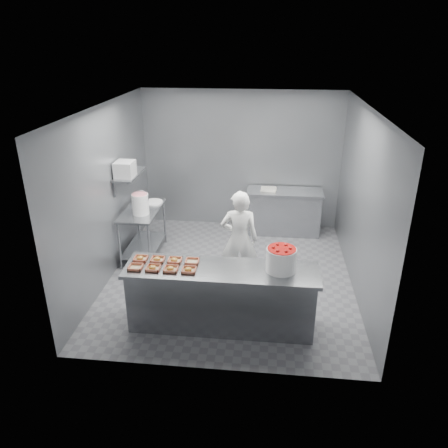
{
  "coord_description": "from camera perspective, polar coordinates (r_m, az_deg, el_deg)",
  "views": [
    {
      "loc": [
        0.59,
        -6.39,
        3.77
      ],
      "look_at": [
        -0.09,
        -0.2,
        1.04
      ],
      "focal_mm": 35.0,
      "sensor_mm": 36.0,
      "label": 1
    }
  ],
  "objects": [
    {
      "name": "floor",
      "position": [
        7.44,
        0.85,
        -6.79
      ],
      "size": [
        4.5,
        4.5,
        0.0
      ],
      "primitive_type": "plane",
      "color": "#4C4C51",
      "rests_on": "ground"
    },
    {
      "name": "ceiling",
      "position": [
        6.49,
        1.01,
        15.04
      ],
      "size": [
        4.5,
        4.5,
        0.0
      ],
      "primitive_type": "plane",
      "rotation": [
        3.14,
        0.0,
        0.0
      ],
      "color": "white",
      "rests_on": "wall_back"
    },
    {
      "name": "wall_back",
      "position": [
        8.98,
        2.28,
        8.31
      ],
      "size": [
        4.0,
        0.04,
        2.8
      ],
      "primitive_type": "cube",
      "color": "slate",
      "rests_on": "ground"
    },
    {
      "name": "wall_left",
      "position": [
        7.29,
        -14.96,
        3.85
      ],
      "size": [
        0.04,
        4.5,
        2.8
      ],
      "primitive_type": "cube",
      "color": "slate",
      "rests_on": "ground"
    },
    {
      "name": "wall_right",
      "position": [
        6.96,
        17.56,
        2.6
      ],
      "size": [
        0.04,
        4.5,
        2.8
      ],
      "primitive_type": "cube",
      "color": "slate",
      "rests_on": "ground"
    },
    {
      "name": "service_counter",
      "position": [
        6.06,
        -0.35,
        -9.52
      ],
      "size": [
        2.6,
        0.7,
        0.9
      ],
      "color": "slate",
      "rests_on": "ground"
    },
    {
      "name": "prep_table",
      "position": [
        8.0,
        -10.56,
        -0.19
      ],
      "size": [
        0.6,
        1.2,
        0.9
      ],
      "color": "slate",
      "rests_on": "ground"
    },
    {
      "name": "back_counter",
      "position": [
        8.94,
        7.79,
        1.62
      ],
      "size": [
        1.5,
        0.6,
        0.9
      ],
      "color": "slate",
      "rests_on": "ground"
    },
    {
      "name": "wall_shelf",
      "position": [
        7.72,
        -12.3,
        6.38
      ],
      "size": [
        0.35,
        0.9,
        0.03
      ],
      "primitive_type": "cube",
      "color": "slate",
      "rests_on": "wall_left"
    },
    {
      "name": "tray_0",
      "position": [
        5.94,
        -11.48,
        -5.55
      ],
      "size": [
        0.19,
        0.18,
        0.04
      ],
      "color": "tan",
      "rests_on": "service_counter"
    },
    {
      "name": "tray_1",
      "position": [
        5.88,
        -9.27,
        -5.68
      ],
      "size": [
        0.19,
        0.18,
        0.06
      ],
      "color": "tan",
      "rests_on": "service_counter"
    },
    {
      "name": "tray_2",
      "position": [
        5.82,
        -6.98,
        -5.84
      ],
      "size": [
        0.19,
        0.18,
        0.06
      ],
      "color": "tan",
      "rests_on": "service_counter"
    },
    {
      "name": "tray_3",
      "position": [
        5.77,
        -4.64,
        -5.99
      ],
      "size": [
        0.19,
        0.18,
        0.06
      ],
      "color": "tan",
      "rests_on": "service_counter"
    },
    {
      "name": "tray_4",
      "position": [
        6.14,
        -10.86,
        -4.44
      ],
      "size": [
        0.19,
        0.18,
        0.06
      ],
      "color": "tan",
      "rests_on": "service_counter"
    },
    {
      "name": "tray_5",
      "position": [
        6.08,
        -8.69,
        -4.58
      ],
      "size": [
        0.19,
        0.18,
        0.06
      ],
      "color": "tan",
      "rests_on": "service_counter"
    },
    {
      "name": "tray_6",
      "position": [
        6.02,
        -6.47,
        -4.72
      ],
      "size": [
        0.19,
        0.18,
        0.06
      ],
      "color": "tan",
      "rests_on": "service_counter"
    },
    {
      "name": "tray_7",
      "position": [
        5.98,
        -4.19,
        -4.88
      ],
      "size": [
        0.19,
        0.18,
        0.04
      ],
      "color": "tan",
      "rests_on": "service_counter"
    },
    {
      "name": "worker",
      "position": [
        6.85,
        2.01,
        -2.04
      ],
      "size": [
        0.61,
        0.42,
        1.61
      ],
      "primitive_type": "imported",
      "rotation": [
        0.0,
        0.0,
        3.19
      ],
      "color": "white",
      "rests_on": "ground"
    },
    {
      "name": "strawberry_tub",
      "position": [
        5.75,
        7.48,
        -4.53
      ],
      "size": [
        0.4,
        0.4,
        0.33
      ],
      "color": "white",
      "rests_on": "service_counter"
    },
    {
      "name": "glaze_bucket",
      "position": [
        7.63,
        -10.87,
        2.64
      ],
      "size": [
        0.3,
        0.28,
        0.44
      ],
      "color": "white",
      "rests_on": "prep_table"
    },
    {
      "name": "bucket_lid",
      "position": [
        8.17,
        -9.2,
        2.86
      ],
      "size": [
        0.36,
        0.36,
        0.03
      ],
      "primitive_type": "cylinder",
      "rotation": [
        0.0,
        0.0,
        0.05
      ],
      "color": "white",
      "rests_on": "prep_table"
    },
    {
      "name": "rag",
      "position": [
        8.21,
        -8.99,
        2.94
      ],
      "size": [
        0.16,
        0.15,
        0.02
      ],
      "primitive_type": "cube",
      "rotation": [
        0.0,
        0.0,
        -0.29
      ],
      "color": "#CCB28C",
      "rests_on": "prep_table"
    },
    {
      "name": "appliance",
      "position": [
        7.51,
        -12.81,
        7.01
      ],
      "size": [
        0.3,
        0.35,
        0.26
      ],
      "primitive_type": "cube",
      "rotation": [
        0.0,
        0.0,
        0.0
      ],
      "color": "gray",
      "rests_on": "wall_shelf"
    },
    {
      "name": "paper_stack",
      "position": [
        8.77,
        5.86,
        4.57
      ],
      "size": [
        0.32,
        0.25,
        0.05
      ],
      "primitive_type": "cube",
      "rotation": [
        0.0,
        0.0,
        -0.1
      ],
      "color": "silver",
      "rests_on": "back_counter"
    }
  ]
}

